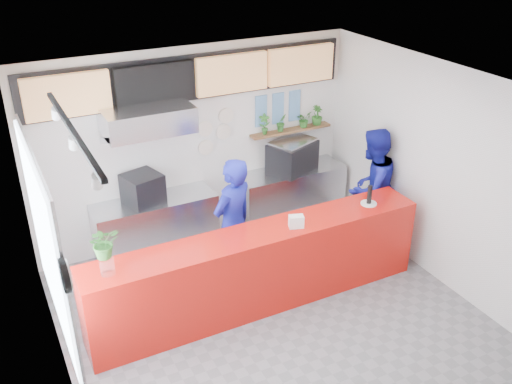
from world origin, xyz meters
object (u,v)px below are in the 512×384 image
object	(u,v)px
pepper_mill	(370,195)
service_counter	(260,269)
staff_center	(233,224)
staff_right	(371,188)
panini_oven	(143,189)
espresso_machine	(292,156)

from	to	relation	value
pepper_mill	service_counter	bearing A→B (deg)	179.48
staff_center	pepper_mill	size ratio (longest dim) A/B	7.23
service_counter	staff_right	xyz separation A→B (m)	(2.21, 0.64, 0.38)
panini_oven	staff_right	bearing A→B (deg)	-35.72
service_counter	staff_center	world-z (taller)	staff_center
espresso_machine	staff_right	world-z (taller)	staff_right
service_counter	staff_right	distance (m)	2.34
staff_center	pepper_mill	distance (m)	1.88
staff_right	pepper_mill	world-z (taller)	staff_right
service_counter	pepper_mill	distance (m)	1.80
staff_center	staff_right	size ratio (longest dim) A/B	1.00
espresso_machine	staff_center	bearing A→B (deg)	-165.85
espresso_machine	staff_center	xyz separation A→B (m)	(-1.61, -1.20, -0.20)
staff_center	espresso_machine	bearing A→B (deg)	-165.66
espresso_machine	staff_right	distance (m)	1.36
service_counter	espresso_machine	size ratio (longest dim) A/B	6.09
service_counter	espresso_machine	world-z (taller)	espresso_machine
staff_right	pepper_mill	size ratio (longest dim) A/B	7.20
espresso_machine	staff_center	world-z (taller)	staff_center
staff_center	service_counter	bearing A→B (deg)	76.17
staff_right	pepper_mill	xyz separation A→B (m)	(-0.56, -0.66, 0.31)
pepper_mill	staff_center	bearing A→B (deg)	160.56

